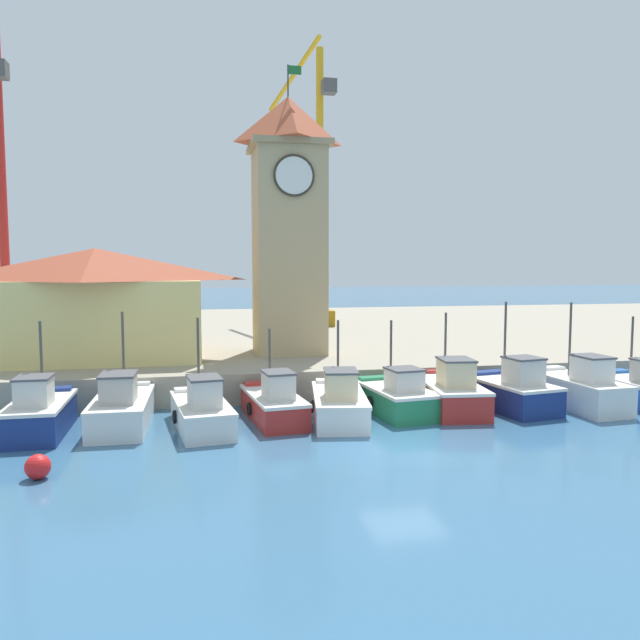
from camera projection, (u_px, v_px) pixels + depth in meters
name	position (u px, v px, depth m)	size (l,w,h in m)	color
ground_plane	(404.00, 451.00, 20.43)	(300.00, 300.00, 0.00)	#386689
quay_wharf	(283.00, 336.00, 47.36)	(120.00, 40.00, 1.40)	#9E937F
fishing_boat_far_left	(40.00, 413.00, 22.38)	(2.02, 4.33, 4.06)	navy
fishing_boat_left_outer	(122.00, 407.00, 23.49)	(2.18, 5.31, 4.30)	silver
fishing_boat_left_inner	(202.00, 411.00, 23.16)	(2.45, 5.06, 4.10)	silver
fishing_boat_mid_left	(274.00, 403.00, 24.40)	(2.29, 4.82, 3.56)	#AD2823
fishing_boat_center	(339.00, 402.00, 24.46)	(2.78, 5.36, 3.89)	silver
fishing_boat_mid_right	(396.00, 397.00, 25.53)	(2.60, 4.51, 3.81)	#237A4C
fishing_boat_right_inner	(449.00, 392.00, 26.15)	(2.65, 5.32, 4.06)	#AD2823
fishing_boat_right_outer	(512.00, 391.00, 26.24)	(2.79, 4.51, 4.54)	navy
fishing_boat_far_right	(579.00, 389.00, 26.60)	(2.23, 5.01, 4.47)	silver
fishing_boat_end_right	(639.00, 389.00, 27.05)	(2.34, 4.28, 3.84)	#2356A8
clock_tower	(289.00, 221.00, 32.83)	(4.06, 4.06, 15.00)	tan
warehouse_left	(96.00, 303.00, 30.81)	(10.50, 6.27, 5.51)	#E5D17A
port_crane_near	(3.00, 220.00, 38.18)	(3.31, 7.85, 19.86)	maroon
port_crane_far	(318.00, 216.00, 47.55)	(3.99, 8.97, 21.79)	#976E11
mooring_buoy	(38.00, 467.00, 17.74)	(0.72, 0.72, 0.72)	red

